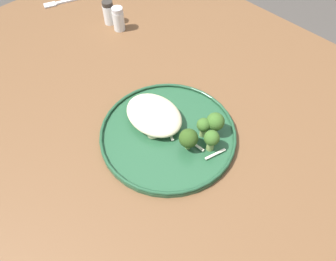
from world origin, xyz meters
The scene contains 18 objects.
ground centered at (0.00, 0.00, 0.00)m, with size 6.00×6.00×0.00m, color #47423D.
wooden_dining_table centered at (0.00, 0.00, 0.66)m, with size 1.40×1.00×0.74m.
dinner_plate centered at (-0.02, 0.05, 0.75)m, with size 0.29×0.29×0.02m.
noodle_bed centered at (0.03, 0.05, 0.77)m, with size 0.14×0.10×0.04m.
seared_scallop_center_golden centered at (0.00, 0.07, 0.76)m, with size 0.03×0.03×0.01m.
seared_scallop_half_hidden centered at (0.02, 0.03, 0.76)m, with size 0.04×0.04×0.02m.
seared_scallop_on_noodles centered at (0.05, 0.05, 0.76)m, with size 0.02×0.02×0.02m.
seared_scallop_front_small centered at (0.09, 0.04, 0.76)m, with size 0.03×0.03×0.01m.
broccoli_floret_right_tilted centered at (-0.07, 0.05, 0.78)m, with size 0.04×0.04×0.05m.
broccoli_floret_small_sprig centered at (-0.07, 0.00, 0.78)m, with size 0.03×0.03×0.05m.
broccoli_floret_tall_stalk centered at (-0.09, -0.02, 0.79)m, with size 0.04×0.04×0.06m.
broccoli_floret_rear_charred centered at (-0.11, 0.01, 0.78)m, with size 0.03×0.03×0.05m.
onion_sliver_long_sliver centered at (-0.02, 0.05, 0.75)m, with size 0.04×0.01×0.00m, color silver.
onion_sliver_pale_crescent centered at (-0.08, 0.03, 0.75)m, with size 0.05×0.01×0.00m, color silver.
onion_sliver_curled_piece centered at (-0.13, 0.02, 0.75)m, with size 0.05×0.01×0.00m, color silver.
dinner_fork centered at (0.57, -0.10, 0.74)m, with size 0.08×0.18×0.00m.
salt_shaker centered at (0.35, -0.12, 0.77)m, with size 0.03×0.03×0.07m.
pepper_shaker centered at (0.39, -0.12, 0.77)m, with size 0.03×0.03×0.07m.
Camera 1 is at (-0.31, 0.33, 1.29)m, focal length 33.98 mm.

